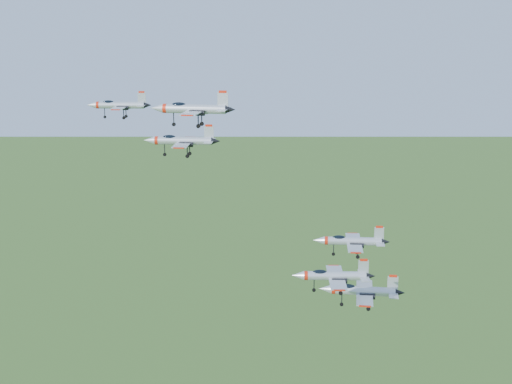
# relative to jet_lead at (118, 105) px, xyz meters

# --- Properties ---
(jet_lead) EXTENTS (11.90, 9.96, 3.19)m
(jet_lead) POSITION_rel_jet_lead_xyz_m (0.00, 0.00, 0.00)
(jet_lead) COLOR #B4BBC1
(jet_left_high) EXTENTS (13.62, 11.22, 3.65)m
(jet_left_high) POSITION_rel_jet_lead_xyz_m (18.26, -15.67, 1.62)
(jet_left_high) COLOR #B4BBC1
(jet_right_high) EXTENTS (11.38, 9.46, 3.04)m
(jet_right_high) POSITION_rel_jet_lead_xyz_m (18.89, -24.03, -2.01)
(jet_right_high) COLOR #B4BBC1
(jet_left_low) EXTENTS (13.08, 10.87, 3.50)m
(jet_left_low) POSITION_rel_jet_lead_xyz_m (43.08, -6.49, -21.40)
(jet_left_low) COLOR #B4BBC1
(jet_right_low) EXTENTS (12.14, 10.16, 3.25)m
(jet_right_low) POSITION_rel_jet_lead_xyz_m (41.55, -25.59, -20.77)
(jet_right_low) COLOR #B4BBC1
(jet_trail) EXTENTS (13.76, 11.34, 3.68)m
(jet_trail) POSITION_rel_jet_lead_xyz_m (45.32, -14.34, -27.16)
(jet_trail) COLOR #B4BBC1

